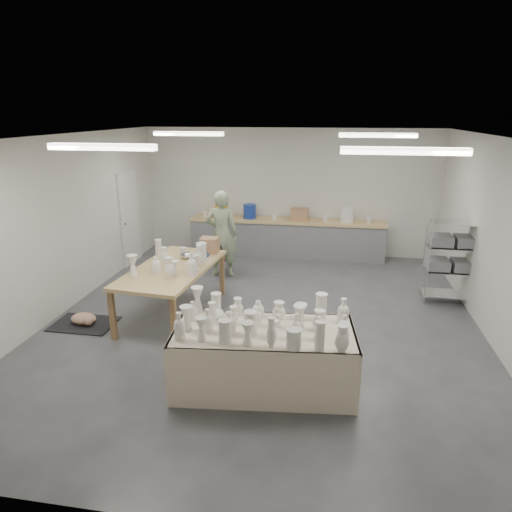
% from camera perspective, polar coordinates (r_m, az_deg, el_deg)
% --- Properties ---
extents(room, '(8.00, 8.02, 3.00)m').
position_cam_1_polar(room, '(7.17, 0.24, 7.16)').
color(room, '#424449').
rests_on(room, ground).
extents(back_counter, '(4.60, 0.60, 1.24)m').
position_cam_1_polar(back_counter, '(10.98, 3.79, 2.45)').
color(back_counter, tan).
rests_on(back_counter, ground).
extents(wire_shelf, '(0.88, 0.48, 1.80)m').
position_cam_1_polar(wire_shelf, '(8.89, 23.25, 0.23)').
color(wire_shelf, silver).
rests_on(wire_shelf, ground).
extents(drying_table, '(2.34, 1.28, 1.16)m').
position_cam_1_polar(drying_table, '(5.85, 0.98, -12.30)').
color(drying_table, olive).
rests_on(drying_table, ground).
extents(work_table, '(1.36, 2.40, 1.24)m').
position_cam_1_polar(work_table, '(7.80, -9.88, -1.22)').
color(work_table, tan).
rests_on(work_table, ground).
extents(rug, '(1.00, 0.70, 0.02)m').
position_cam_1_polar(rug, '(8.12, -20.68, -7.94)').
color(rug, black).
rests_on(rug, ground).
extents(cat, '(0.49, 0.41, 0.18)m').
position_cam_1_polar(cat, '(8.06, -20.68, -7.34)').
color(cat, white).
rests_on(cat, rug).
extents(potter, '(0.68, 0.45, 1.83)m').
position_cam_1_polar(potter, '(9.55, -4.28, 2.77)').
color(potter, '#92A580').
rests_on(potter, ground).
extents(red_stool, '(0.35, 0.35, 0.33)m').
position_cam_1_polar(red_stool, '(9.97, -3.84, -0.31)').
color(red_stool, '#B01921').
rests_on(red_stool, ground).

